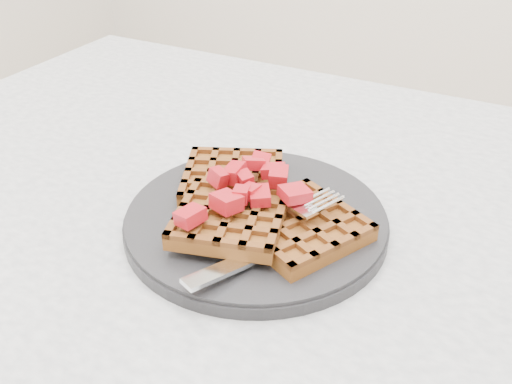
# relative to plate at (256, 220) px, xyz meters

# --- Properties ---
(table) EXTENTS (1.20, 0.80, 0.75)m
(table) POSITION_rel_plate_xyz_m (0.07, 0.02, -0.12)
(table) COLOR silver
(table) RESTS_ON ground
(plate) EXTENTS (0.25, 0.25, 0.02)m
(plate) POSITION_rel_plate_xyz_m (0.00, 0.00, 0.00)
(plate) COLOR black
(plate) RESTS_ON table
(waffles) EXTENTS (0.23, 0.20, 0.03)m
(waffles) POSITION_rel_plate_xyz_m (0.00, -0.00, 0.02)
(waffles) COLOR brown
(waffles) RESTS_ON plate
(strawberry_pile) EXTENTS (0.15, 0.15, 0.02)m
(strawberry_pile) POSITION_rel_plate_xyz_m (0.00, 0.00, 0.05)
(strawberry_pile) COLOR #8D000B
(strawberry_pile) RESTS_ON waffles
(fork) EXTENTS (0.09, 0.18, 0.02)m
(fork) POSITION_rel_plate_xyz_m (0.04, -0.04, 0.02)
(fork) COLOR silver
(fork) RESTS_ON plate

